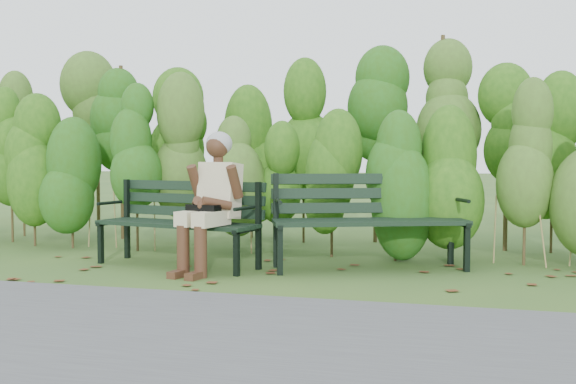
# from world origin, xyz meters

# --- Properties ---
(ground) EXTENTS (80.00, 80.00, 0.00)m
(ground) POSITION_xyz_m (0.00, 0.00, 0.00)
(ground) COLOR #345524
(footpath) EXTENTS (60.00, 2.50, 0.01)m
(footpath) POSITION_xyz_m (0.00, -2.20, 0.01)
(footpath) COLOR #474749
(footpath) RESTS_ON ground
(hedge_band) EXTENTS (11.04, 1.67, 2.42)m
(hedge_band) POSITION_xyz_m (0.00, 1.86, 1.26)
(hedge_band) COLOR #47381E
(hedge_band) RESTS_ON ground
(leaf_litter) EXTENTS (5.86, 2.23, 0.01)m
(leaf_litter) POSITION_xyz_m (0.00, -0.14, 0.00)
(leaf_litter) COLOR brown
(leaf_litter) RESTS_ON ground
(bench_left) EXTENTS (1.77, 0.89, 0.85)m
(bench_left) POSITION_xyz_m (-1.09, 0.34, 0.50)
(bench_left) COLOR black
(bench_left) RESTS_ON ground
(bench_right) EXTENTS (1.95, 1.22, 0.93)m
(bench_right) POSITION_xyz_m (0.72, 0.66, 0.55)
(bench_right) COLOR black
(bench_right) RESTS_ON ground
(seated_woman) EXTENTS (0.57, 0.84, 1.33)m
(seated_woman) POSITION_xyz_m (-0.67, 0.07, 0.74)
(seated_woman) COLOR beige
(seated_woman) RESTS_ON ground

